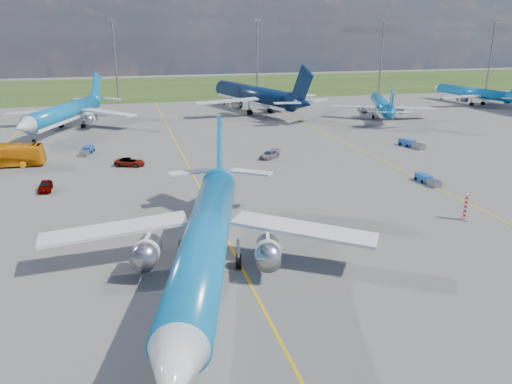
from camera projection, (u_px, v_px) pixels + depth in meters
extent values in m
plane|color=#545452|center=(251.00, 285.00, 40.45)|extent=(400.00, 400.00, 0.00)
cube|color=#2D4719|center=(147.00, 88.00, 178.29)|extent=(400.00, 80.00, 0.01)
cube|color=gold|center=(196.00, 181.00, 68.02)|extent=(0.25, 160.00, 0.02)
cube|color=gold|center=(364.00, 152.00, 84.53)|extent=(0.25, 120.00, 0.02)
cylinder|color=slate|center=(115.00, 63.00, 135.69)|extent=(0.50, 0.50, 22.00)
cube|color=slate|center=(112.00, 19.00, 132.19)|extent=(2.20, 0.50, 0.80)
cylinder|color=slate|center=(257.00, 61.00, 145.45)|extent=(0.50, 0.50, 22.00)
cube|color=slate|center=(257.00, 20.00, 141.95)|extent=(2.20, 0.50, 0.80)
cylinder|color=slate|center=(381.00, 59.00, 155.21)|extent=(0.50, 0.50, 22.00)
cube|color=slate|center=(384.00, 21.00, 151.71)|extent=(2.20, 0.50, 0.80)
cylinder|color=slate|center=(490.00, 57.00, 164.97)|extent=(0.50, 0.50, 22.00)
cube|color=slate|center=(495.00, 21.00, 161.47)|extent=(2.20, 0.50, 0.80)
cylinder|color=red|center=(466.00, 207.00, 53.68)|extent=(0.50, 0.50, 3.00)
imported|color=orange|center=(1.00, 156.00, 74.70)|extent=(12.51, 3.71, 3.44)
imported|color=#999999|center=(45.00, 186.00, 63.85)|extent=(1.58, 3.86, 1.31)
imported|color=#999999|center=(130.00, 162.00, 75.47)|extent=(4.98, 3.59, 1.26)
imported|color=#999999|center=(270.00, 155.00, 80.00)|extent=(4.34, 4.06, 1.23)
cube|color=#194F99|center=(424.00, 178.00, 67.83)|extent=(1.35, 2.46, 1.03)
cube|color=slate|center=(434.00, 184.00, 65.63)|extent=(1.16, 1.89, 0.84)
cube|color=#17468E|center=(88.00, 149.00, 83.92)|extent=(1.86, 2.72, 1.05)
cube|color=slate|center=(84.00, 153.00, 81.59)|extent=(1.55, 2.12, 0.86)
cube|color=#1A459C|center=(407.00, 143.00, 88.56)|extent=(2.08, 3.05, 1.18)
cube|color=slate|center=(418.00, 146.00, 86.24)|extent=(1.73, 2.38, 0.97)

